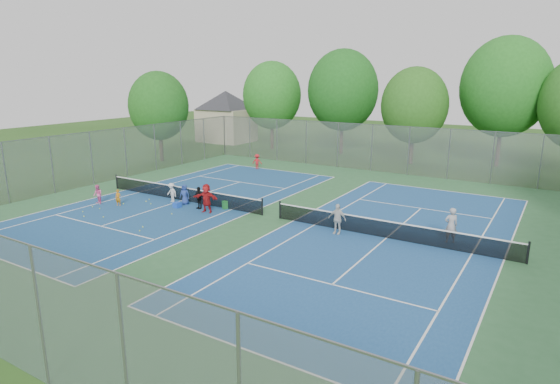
# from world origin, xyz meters

# --- Properties ---
(ground) EXTENTS (120.00, 120.00, 0.00)m
(ground) POSITION_xyz_m (0.00, 0.00, 0.00)
(ground) COLOR #254B17
(ground) RESTS_ON ground
(court_pad) EXTENTS (32.00, 32.00, 0.01)m
(court_pad) POSITION_xyz_m (0.00, 0.00, 0.01)
(court_pad) COLOR #2D6036
(court_pad) RESTS_ON ground
(court_left) EXTENTS (10.97, 23.77, 0.01)m
(court_left) POSITION_xyz_m (-7.00, 0.00, 0.02)
(court_left) COLOR navy
(court_left) RESTS_ON court_pad
(court_right) EXTENTS (10.97, 23.77, 0.01)m
(court_right) POSITION_xyz_m (7.00, 0.00, 0.02)
(court_right) COLOR navy
(court_right) RESTS_ON court_pad
(net_left) EXTENTS (12.87, 0.10, 0.91)m
(net_left) POSITION_xyz_m (-7.00, 0.00, 0.46)
(net_left) COLOR black
(net_left) RESTS_ON ground
(net_right) EXTENTS (12.87, 0.10, 0.91)m
(net_right) POSITION_xyz_m (7.00, 0.00, 0.46)
(net_right) COLOR black
(net_right) RESTS_ON ground
(fence_north) EXTENTS (32.00, 0.10, 4.00)m
(fence_north) POSITION_xyz_m (0.00, 16.00, 2.00)
(fence_north) COLOR gray
(fence_north) RESTS_ON ground
(fence_west) EXTENTS (0.10, 32.00, 4.00)m
(fence_west) POSITION_xyz_m (-16.00, 0.00, 2.00)
(fence_west) COLOR gray
(fence_west) RESTS_ON ground
(house) EXTENTS (11.03, 11.03, 7.30)m
(house) POSITION_xyz_m (-22.00, 24.00, 4.21)
(house) COLOR #B7A88C
(house) RESTS_ON ground
(tree_nw) EXTENTS (6.40, 6.40, 9.58)m
(tree_nw) POSITION_xyz_m (-14.00, 22.00, 5.89)
(tree_nw) COLOR #443326
(tree_nw) RESTS_ON ground
(tree_nl) EXTENTS (7.20, 7.20, 10.69)m
(tree_nl) POSITION_xyz_m (-6.00, 23.00, 6.54)
(tree_nl) COLOR #443326
(tree_nl) RESTS_ON ground
(tree_nc) EXTENTS (6.00, 6.00, 8.85)m
(tree_nc) POSITION_xyz_m (2.00, 21.00, 5.39)
(tree_nc) COLOR #443326
(tree_nc) RESTS_ON ground
(tree_nr) EXTENTS (7.60, 7.60, 11.42)m
(tree_nr) POSITION_xyz_m (9.00, 24.00, 7.04)
(tree_nr) COLOR #443326
(tree_nr) RESTS_ON ground
(tree_side_w) EXTENTS (5.60, 5.60, 8.47)m
(tree_side_w) POSITION_xyz_m (-19.00, 10.00, 5.24)
(tree_side_w) COLOR #443326
(tree_side_w) RESTS_ON ground
(ball_crate) EXTENTS (0.43, 0.43, 0.34)m
(ball_crate) POSITION_xyz_m (-6.10, -1.41, 0.17)
(ball_crate) COLOR blue
(ball_crate) RESTS_ON ground
(ball_hopper) EXTENTS (0.34, 0.34, 0.52)m
(ball_hopper) POSITION_xyz_m (-3.34, -0.09, 0.26)
(ball_hopper) COLOR #248735
(ball_hopper) RESTS_ON ground
(student_a) EXTENTS (0.45, 0.37, 1.06)m
(student_a) POSITION_xyz_m (-9.56, -3.05, 0.53)
(student_a) COLOR #C37012
(student_a) RESTS_ON ground
(student_b) EXTENTS (0.71, 0.61, 1.27)m
(student_b) POSITION_xyz_m (-11.02, -3.45, 0.63)
(student_b) COLOR #ED5C9B
(student_b) RESTS_ON ground
(student_c) EXTENTS (0.87, 0.56, 1.28)m
(student_c) POSITION_xyz_m (-7.31, -0.60, 0.64)
(student_c) COLOR silver
(student_c) RESTS_ON ground
(student_d) EXTENTS (0.87, 0.48, 1.41)m
(student_d) POSITION_xyz_m (-4.74, -0.88, 0.70)
(student_d) COLOR black
(student_d) RESTS_ON ground
(student_e) EXTENTS (0.73, 0.58, 1.32)m
(student_e) POSITION_xyz_m (-6.18, -0.60, 0.66)
(student_e) COLOR navy
(student_e) RESTS_ON ground
(student_f) EXTENTS (1.71, 0.80, 1.77)m
(student_f) POSITION_xyz_m (-3.81, -1.24, 0.89)
(student_f) COLOR #AA181A
(student_f) RESTS_ON ground
(child_far_baseline) EXTENTS (0.98, 0.75, 1.33)m
(child_far_baseline) POSITION_xyz_m (-8.80, 11.43, 0.67)
(child_far_baseline) COLOR #B31920
(child_far_baseline) RESTS_ON ground
(instructor) EXTENTS (0.79, 0.72, 1.80)m
(instructor) POSITION_xyz_m (9.87, 1.02, 0.90)
(instructor) COLOR #9A9A9C
(instructor) RESTS_ON ground
(teen_court_b) EXTENTS (0.98, 0.45, 1.63)m
(teen_court_b) POSITION_xyz_m (4.54, -0.69, 0.82)
(teen_court_b) COLOR silver
(teen_court_b) RESTS_ON ground
(tennis_ball_0) EXTENTS (0.07, 0.07, 0.07)m
(tennis_ball_0) POSITION_xyz_m (-9.31, -5.77, 0.03)
(tennis_ball_0) COLOR #E6F338
(tennis_ball_0) RESTS_ON ground
(tennis_ball_1) EXTENTS (0.07, 0.07, 0.07)m
(tennis_ball_1) POSITION_xyz_m (-8.77, -1.50, 0.03)
(tennis_ball_1) COLOR #E6F138
(tennis_ball_1) RESTS_ON ground
(tennis_ball_2) EXTENTS (0.07, 0.07, 0.07)m
(tennis_ball_2) POSITION_xyz_m (-10.22, -5.20, 0.03)
(tennis_ball_2) COLOR #A2C32D
(tennis_ball_2) RESTS_ON ground
(tennis_ball_3) EXTENTS (0.07, 0.07, 0.07)m
(tennis_ball_3) POSITION_xyz_m (-9.91, -4.22, 0.03)
(tennis_ball_3) COLOR #A5C52E
(tennis_ball_3) RESTS_ON ground
(tennis_ball_4) EXTENTS (0.07, 0.07, 0.07)m
(tennis_ball_4) POSITION_xyz_m (-5.29, -2.71, 0.03)
(tennis_ball_4) COLOR yellow
(tennis_ball_4) RESTS_ON ground
(tennis_ball_5) EXTENTS (0.07, 0.07, 0.07)m
(tennis_ball_5) POSITION_xyz_m (-4.52, -5.88, 0.03)
(tennis_ball_5) COLOR #C3D230
(tennis_ball_5) RESTS_ON ground
(tennis_ball_6) EXTENTS (0.07, 0.07, 0.07)m
(tennis_ball_6) POSITION_xyz_m (-10.64, -4.19, 0.03)
(tennis_ball_6) COLOR #C9D732
(tennis_ball_6) RESTS_ON ground
(tennis_ball_7) EXTENTS (0.07, 0.07, 0.07)m
(tennis_ball_7) POSITION_xyz_m (-8.96, -1.05, 0.03)
(tennis_ball_7) COLOR gold
(tennis_ball_7) RESTS_ON ground
(tennis_ball_8) EXTENTS (0.07, 0.07, 0.07)m
(tennis_ball_8) POSITION_xyz_m (-4.87, -5.34, 0.03)
(tennis_ball_8) COLOR #C7E936
(tennis_ball_8) RESTS_ON ground
(tennis_ball_9) EXTENTS (0.07, 0.07, 0.07)m
(tennis_ball_9) POSITION_xyz_m (-9.57, -2.67, 0.03)
(tennis_ball_9) COLOR #C9F338
(tennis_ball_9) RESTS_ON ground
(tennis_ball_10) EXTENTS (0.07, 0.07, 0.07)m
(tennis_ball_10) POSITION_xyz_m (-8.24, -5.26, 0.03)
(tennis_ball_10) COLOR #DCEB36
(tennis_ball_10) RESTS_ON ground
(tennis_ball_11) EXTENTS (0.07, 0.07, 0.07)m
(tennis_ball_11) POSITION_xyz_m (-8.04, -1.77, 0.03)
(tennis_ball_11) COLOR #BDDC33
(tennis_ball_11) RESTS_ON ground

